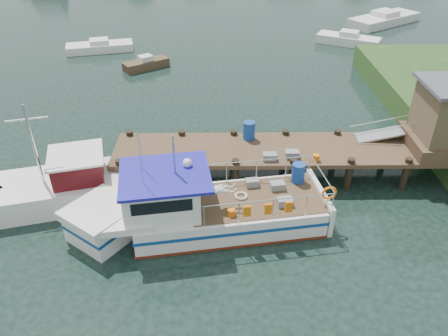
{
  "coord_description": "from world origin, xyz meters",
  "views": [
    {
      "loc": [
        -1.17,
        -17.18,
        11.48
      ],
      "look_at": [
        -1.0,
        -1.5,
        1.3
      ],
      "focal_mm": 35.0,
      "sensor_mm": 36.0,
      "label": 1
    }
  ],
  "objects_px": {
    "moored_rowboat": "(146,64)",
    "lobster_boat": "(196,209)",
    "moored_c": "(384,19)",
    "moored_a": "(100,47)",
    "dock": "(391,131)",
    "work_boat": "(58,187)",
    "moored_b": "(348,39)"
  },
  "relations": [
    {
      "from": "dock",
      "to": "moored_b",
      "type": "height_order",
      "value": "dock"
    },
    {
      "from": "lobster_boat",
      "to": "moored_c",
      "type": "height_order",
      "value": "lobster_boat"
    },
    {
      "from": "moored_rowboat",
      "to": "moored_a",
      "type": "distance_m",
      "value": 6.02
    },
    {
      "from": "lobster_boat",
      "to": "work_boat",
      "type": "xyz_separation_m",
      "value": [
        -5.96,
        1.77,
        -0.18
      ]
    },
    {
      "from": "lobster_boat",
      "to": "moored_a",
      "type": "height_order",
      "value": "lobster_boat"
    },
    {
      "from": "lobster_boat",
      "to": "moored_rowboat",
      "type": "distance_m",
      "value": 18.6
    },
    {
      "from": "work_boat",
      "to": "moored_rowboat",
      "type": "relative_size",
      "value": 2.56
    },
    {
      "from": "lobster_boat",
      "to": "moored_a",
      "type": "xyz_separation_m",
      "value": [
        -8.88,
        22.17,
        -0.55
      ]
    },
    {
      "from": "moored_rowboat",
      "to": "moored_b",
      "type": "height_order",
      "value": "moored_b"
    },
    {
      "from": "moored_rowboat",
      "to": "moored_c",
      "type": "height_order",
      "value": "moored_c"
    },
    {
      "from": "lobster_boat",
      "to": "moored_b",
      "type": "height_order",
      "value": "lobster_boat"
    },
    {
      "from": "dock",
      "to": "moored_rowboat",
      "type": "relative_size",
      "value": 4.85
    },
    {
      "from": "moored_rowboat",
      "to": "moored_a",
      "type": "relative_size",
      "value": 0.61
    },
    {
      "from": "moored_a",
      "to": "moored_b",
      "type": "distance_m",
      "value": 20.89
    },
    {
      "from": "work_boat",
      "to": "moored_b",
      "type": "relative_size",
      "value": 1.61
    },
    {
      "from": "moored_rowboat",
      "to": "lobster_boat",
      "type": "bearing_deg",
      "value": -80.31
    },
    {
      "from": "moored_c",
      "to": "lobster_boat",
      "type": "bearing_deg",
      "value": -143.97
    },
    {
      "from": "moored_b",
      "to": "moored_c",
      "type": "xyz_separation_m",
      "value": [
        5.21,
        6.66,
        0.03
      ]
    },
    {
      "from": "lobster_boat",
      "to": "moored_a",
      "type": "relative_size",
      "value": 1.89
    },
    {
      "from": "work_boat",
      "to": "moored_a",
      "type": "bearing_deg",
      "value": 83.64
    },
    {
      "from": "work_boat",
      "to": "moored_a",
      "type": "xyz_separation_m",
      "value": [
        -2.92,
        20.4,
        -0.37
      ]
    },
    {
      "from": "moored_a",
      "to": "moored_b",
      "type": "bearing_deg",
      "value": 10.65
    },
    {
      "from": "work_boat",
      "to": "moored_c",
      "type": "bearing_deg",
      "value": 36.53
    },
    {
      "from": "lobster_boat",
      "to": "moored_c",
      "type": "xyz_separation_m",
      "value": [
        17.16,
        30.36,
        -0.45
      ]
    },
    {
      "from": "work_boat",
      "to": "moored_c",
      "type": "distance_m",
      "value": 36.77
    },
    {
      "from": "moored_a",
      "to": "moored_c",
      "type": "xyz_separation_m",
      "value": [
        26.04,
        8.18,
        0.1
      ]
    },
    {
      "from": "dock",
      "to": "moored_c",
      "type": "bearing_deg",
      "value": 72.16
    },
    {
      "from": "moored_b",
      "to": "lobster_boat",
      "type": "bearing_deg",
      "value": -123.64
    },
    {
      "from": "work_boat",
      "to": "moored_b",
      "type": "height_order",
      "value": "work_boat"
    },
    {
      "from": "work_boat",
      "to": "moored_c",
      "type": "relative_size",
      "value": 1.1
    },
    {
      "from": "lobster_boat",
      "to": "dock",
      "type": "bearing_deg",
      "value": 15.25
    },
    {
      "from": "moored_rowboat",
      "to": "moored_c",
      "type": "bearing_deg",
      "value": 25.28
    }
  ]
}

